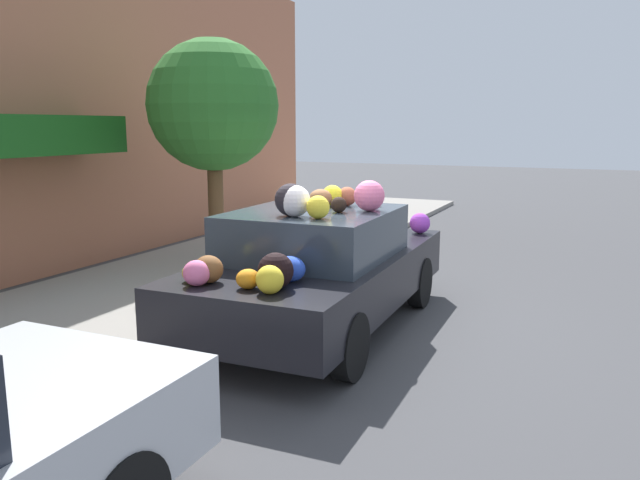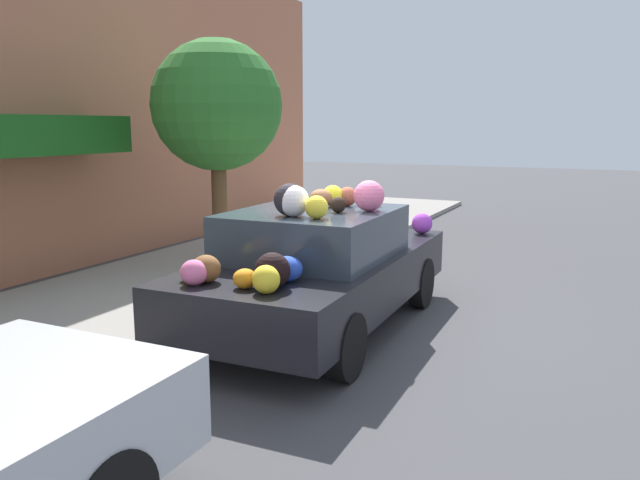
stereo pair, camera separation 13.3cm
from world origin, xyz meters
The scene contains 5 objects.
ground_plane centered at (0.00, 0.00, 0.00)m, with size 60.00×60.00×0.00m, color #424244.
sidewalk_curb centered at (0.00, 2.70, 0.05)m, with size 24.00×3.20×0.11m.
street_tree centered at (1.86, 2.60, 2.59)m, with size 2.01×2.01×3.51m.
fire_hydrant centered at (0.09, 1.46, 0.45)m, with size 0.20×0.20×0.70m.
art_car centered at (-0.05, -0.06, 0.75)m, with size 4.18×1.95×1.73m.
Camera 1 is at (-6.30, -2.94, 2.31)m, focal length 35.00 mm.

